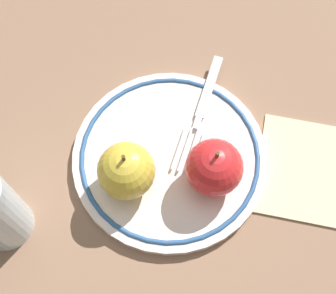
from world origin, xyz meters
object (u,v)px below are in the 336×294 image
fork (202,108)px  napkin_folded (313,171)px  apple_red_whole (215,166)px  apple_second_whole (126,171)px  plate (168,156)px

fork → napkin_folded: size_ratio=1.30×
napkin_folded → fork: bearing=-95.7°
apple_red_whole → apple_second_whole: same height
fork → napkin_folded: bearing=77.1°
plate → apple_red_whole: 0.07m
fork → napkin_folded: 0.15m
apple_second_whole → napkin_folded: apple_second_whole is taller
plate → napkin_folded: bearing=109.4°
apple_second_whole → fork: size_ratio=0.43×
plate → apple_red_whole: bearing=85.7°
apple_second_whole → napkin_folded: bearing=119.5°
apple_second_whole → napkin_folded: 0.23m
plate → apple_second_whole: bearing=-28.3°
apple_red_whole → fork: size_ratio=0.43×
plate → apple_second_whole: apple_second_whole is taller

